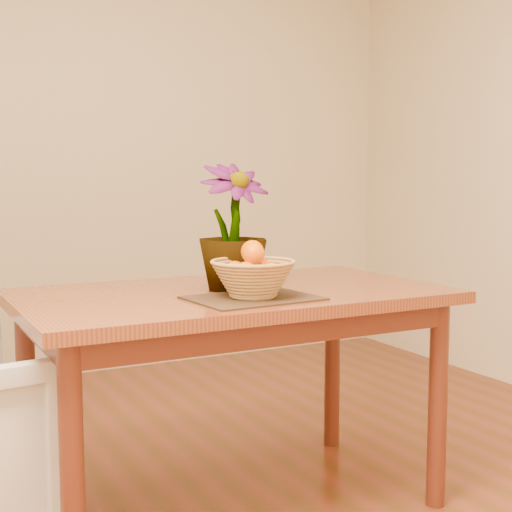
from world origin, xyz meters
name	(u,v)px	position (x,y,z in m)	size (l,w,h in m)	color
wall_back	(82,139)	(0.00, 2.25, 1.35)	(4.00, 0.02, 2.70)	beige
table	(233,316)	(0.00, 0.30, 0.66)	(1.40, 0.80, 0.75)	brown
placemat	(253,298)	(-0.02, 0.11, 0.75)	(0.38, 0.28, 0.01)	#3E2616
wicker_basket	(253,280)	(-0.02, 0.11, 0.81)	(0.26, 0.26, 0.11)	tan
orange_pile	(253,266)	(-0.02, 0.11, 0.85)	(0.16, 0.15, 0.13)	#E25E03
potted_plant	(233,227)	(0.01, 0.31, 0.96)	(0.24, 0.24, 0.42)	#1C4E16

